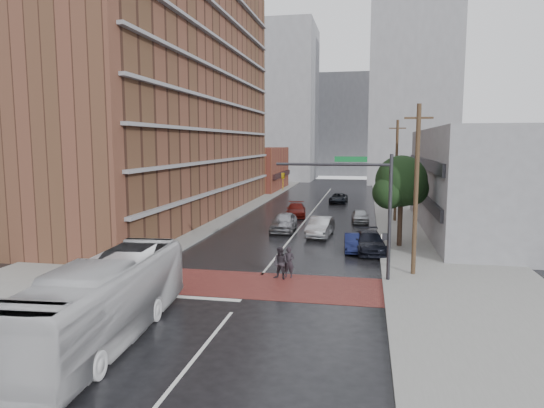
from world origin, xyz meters
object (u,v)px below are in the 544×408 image
Objects in this scene: transit_bus at (104,301)px; car_travel_c at (296,210)px; car_travel_a at (284,222)px; pedestrian_b at (281,263)px; car_parked_mid at (370,242)px; suv_travel at (338,198)px; car_parked_near at (354,243)px; car_parked_far at (360,216)px; pedestrian_a at (289,262)px; car_travel_b at (320,227)px.

transit_bus reaches higher than car_travel_c.
car_travel_a is 1.01× the size of car_travel_c.
pedestrian_b reaches higher than car_parked_mid.
suv_travel is 0.90× the size of car_parked_mid.
car_parked_mid is at bearing 74.88° from pedestrian_b.
suv_travel is at bearing 91.91° from car_parked_near.
car_parked_far is (0.22, 12.98, 0.03)m from car_parked_near.
car_parked_near is at bearing -47.73° from car_travel_a.
car_travel_c is (-2.96, 23.29, -0.19)m from pedestrian_a.
pedestrian_b reaches higher than car_travel_b.
car_parked_mid is (4.03, -5.23, -0.07)m from car_travel_b.
transit_bus reaches higher than suv_travel.
car_parked_near is (2.93, -5.23, -0.17)m from car_travel_b.
car_travel_c is at bearing 112.88° from pedestrian_b.
car_travel_c is 7.23m from car_parked_far.
pedestrian_a is 0.37× the size of car_travel_b.
car_parked_mid is 13.01m from car_parked_far.
car_travel_b reaches higher than suv_travel.
pedestrian_a is 12.90m from car_travel_b.
car_travel_a reaches higher than car_travel_b.
car_parked_far is at bearing -28.99° from car_travel_c.
car_travel_a is 1.27× the size of car_parked_far.
car_travel_b reaches higher than car_parked_near.
car_parked_mid is at bearing 63.01° from pedestrian_a.
suv_travel is 28.66m from car_parked_mid.
suv_travel is at bearing 95.14° from car_travel_b.
car_travel_a is at bearing 79.20° from transit_bus.
car_parked_mid reaches higher than suv_travel.
transit_bus is at bearing -97.12° from car_travel_a.
car_travel_b is 11.01m from car_travel_c.
car_travel_b is at bearing -116.32° from car_parked_far.
transit_bus is at bearing -101.35° from pedestrian_b.
pedestrian_b is 23.89m from car_travel_c.
transit_bus reaches higher than car_parked_mid.
car_travel_c is at bearing -102.74° from suv_travel.
transit_bus is 2.98× the size of car_parked_far.
pedestrian_b is at bearing -105.34° from car_parked_far.
pedestrian_a reaches higher than suv_travel.
car_parked_near is at bearing -55.26° from car_travel_b.
car_travel_b reaches higher than car_parked_mid.
car_parked_far is (3.15, 7.75, -0.14)m from car_travel_b.
transit_bus is 6.45× the size of pedestrian_a.
car_parked_mid is at bearing -46.91° from car_travel_b.
car_parked_far is (-0.88, 12.98, -0.07)m from car_parked_mid.
transit_bus is at bearing -94.40° from suv_travel.
transit_bus is at bearing -114.49° from pedestrian_a.
car_travel_b is at bearing 102.40° from pedestrian_b.
car_parked_near is (9.23, 18.04, -0.99)m from transit_bus.
pedestrian_a is (5.69, 10.39, -0.72)m from transit_bus.
pedestrian_a reaches higher than car_travel_c.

